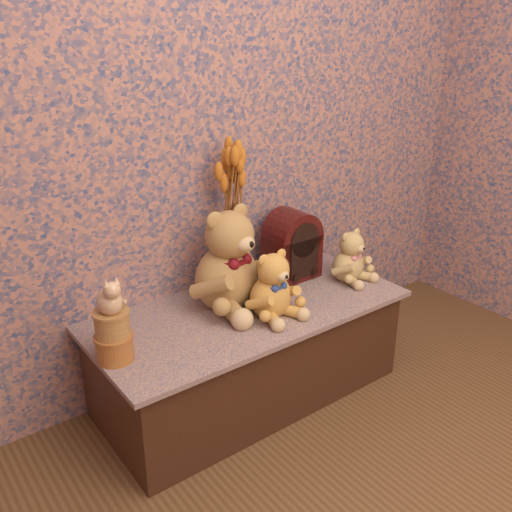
{
  "coord_description": "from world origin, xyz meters",
  "views": [
    {
      "loc": [
        -1.17,
        -0.41,
        1.47
      ],
      "look_at": [
        0.0,
        1.16,
        0.65
      ],
      "focal_mm": 39.36,
      "sensor_mm": 36.0,
      "label": 1
    }
  ],
  "objects_px": {
    "teddy_medium": "(271,281)",
    "cat_figurine": "(109,294)",
    "teddy_large": "(227,253)",
    "ceramic_vase": "(234,267)",
    "biscuit_tin_lower": "(115,348)",
    "cathedral_radio": "(292,244)",
    "teddy_small": "(349,253)"
  },
  "relations": [
    {
      "from": "teddy_large",
      "to": "teddy_medium",
      "type": "xyz_separation_m",
      "value": [
        0.09,
        -0.17,
        -0.08
      ]
    },
    {
      "from": "teddy_medium",
      "to": "cathedral_radio",
      "type": "relative_size",
      "value": 0.91
    },
    {
      "from": "biscuit_tin_lower",
      "to": "cat_figurine",
      "type": "height_order",
      "value": "cat_figurine"
    },
    {
      "from": "cathedral_radio",
      "to": "biscuit_tin_lower",
      "type": "xyz_separation_m",
      "value": [
        -0.91,
        -0.16,
        -0.11
      ]
    },
    {
      "from": "ceramic_vase",
      "to": "cat_figurine",
      "type": "xyz_separation_m",
      "value": [
        -0.62,
        -0.19,
        0.14
      ]
    },
    {
      "from": "ceramic_vase",
      "to": "biscuit_tin_lower",
      "type": "height_order",
      "value": "ceramic_vase"
    },
    {
      "from": "ceramic_vase",
      "to": "biscuit_tin_lower",
      "type": "bearing_deg",
      "value": -163.08
    },
    {
      "from": "biscuit_tin_lower",
      "to": "ceramic_vase",
      "type": "bearing_deg",
      "value": 16.92
    },
    {
      "from": "teddy_medium",
      "to": "biscuit_tin_lower",
      "type": "bearing_deg",
      "value": 171.73
    },
    {
      "from": "teddy_medium",
      "to": "biscuit_tin_lower",
      "type": "xyz_separation_m",
      "value": [
        -0.62,
        0.06,
        -0.1
      ]
    },
    {
      "from": "teddy_small",
      "to": "ceramic_vase",
      "type": "relative_size",
      "value": 1.1
    },
    {
      "from": "teddy_small",
      "to": "ceramic_vase",
      "type": "xyz_separation_m",
      "value": [
        -0.48,
        0.2,
        -0.01
      ]
    },
    {
      "from": "teddy_medium",
      "to": "cat_figurine",
      "type": "relative_size",
      "value": 2.1
    },
    {
      "from": "teddy_large",
      "to": "biscuit_tin_lower",
      "type": "height_order",
      "value": "teddy_large"
    },
    {
      "from": "cathedral_radio",
      "to": "biscuit_tin_lower",
      "type": "height_order",
      "value": "cathedral_radio"
    },
    {
      "from": "teddy_medium",
      "to": "ceramic_vase",
      "type": "xyz_separation_m",
      "value": [
        -0.0,
        0.25,
        -0.03
      ]
    },
    {
      "from": "ceramic_vase",
      "to": "teddy_small",
      "type": "bearing_deg",
      "value": -22.69
    },
    {
      "from": "ceramic_vase",
      "to": "cat_figurine",
      "type": "height_order",
      "value": "cat_figurine"
    },
    {
      "from": "teddy_medium",
      "to": "cat_figurine",
      "type": "height_order",
      "value": "cat_figurine"
    },
    {
      "from": "teddy_large",
      "to": "teddy_small",
      "type": "height_order",
      "value": "teddy_large"
    },
    {
      "from": "cathedral_radio",
      "to": "teddy_large",
      "type": "bearing_deg",
      "value": -173.01
    },
    {
      "from": "ceramic_vase",
      "to": "biscuit_tin_lower",
      "type": "xyz_separation_m",
      "value": [
        -0.62,
        -0.19,
        -0.07
      ]
    },
    {
      "from": "teddy_large",
      "to": "ceramic_vase",
      "type": "xyz_separation_m",
      "value": [
        0.09,
        0.08,
        -0.11
      ]
    },
    {
      "from": "teddy_medium",
      "to": "teddy_small",
      "type": "distance_m",
      "value": 0.48
    },
    {
      "from": "cat_figurine",
      "to": "teddy_small",
      "type": "bearing_deg",
      "value": -0.88
    },
    {
      "from": "teddy_large",
      "to": "ceramic_vase",
      "type": "distance_m",
      "value": 0.16
    },
    {
      "from": "biscuit_tin_lower",
      "to": "cat_figurine",
      "type": "distance_m",
      "value": 0.2
    },
    {
      "from": "teddy_small",
      "to": "cathedral_radio",
      "type": "bearing_deg",
      "value": 129.21
    },
    {
      "from": "teddy_small",
      "to": "cathedral_radio",
      "type": "distance_m",
      "value": 0.25
    },
    {
      "from": "teddy_small",
      "to": "cat_figurine",
      "type": "distance_m",
      "value": 1.1
    },
    {
      "from": "teddy_medium",
      "to": "cathedral_radio",
      "type": "bearing_deg",
      "value": 34.55
    },
    {
      "from": "teddy_medium",
      "to": "cat_figurine",
      "type": "bearing_deg",
      "value": 171.73
    }
  ]
}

